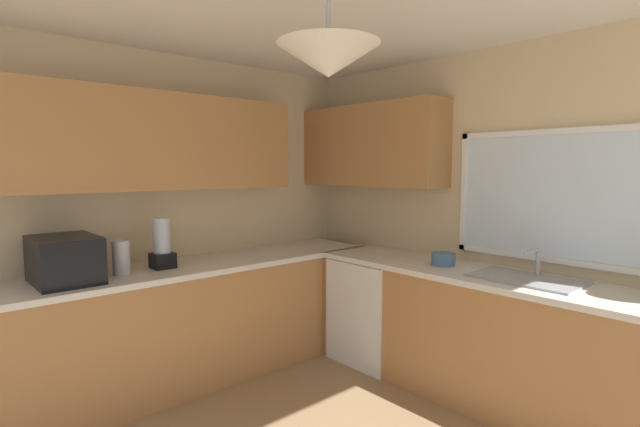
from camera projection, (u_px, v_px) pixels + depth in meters
The scene contains 9 objects.
room_shell at pixel (298, 137), 3.00m from camera, with size 4.20×3.89×2.54m.
counter_run_left at pixel (167, 328), 3.43m from camera, with size 0.65×3.50×0.90m.
counter_run_back at pixel (530, 349), 3.03m from camera, with size 3.29×0.65×0.90m.
dishwasher at pixel (376, 309), 3.96m from camera, with size 0.60×0.60×0.85m, color white.
microwave at pixel (65, 259), 2.94m from camera, with size 0.48×0.36×0.29m, color black.
kettle at pixel (121, 258), 3.15m from camera, with size 0.11×0.11×0.23m, color #B7B7BC.
sink_assembly at pixel (527, 278), 3.02m from camera, with size 0.66×0.40×0.19m.
bowl at pixel (443, 259), 3.47m from camera, with size 0.17×0.17×0.09m, color #4C7099.
blender_appliance at pixel (162, 246), 3.36m from camera, with size 0.15×0.15×0.36m.
Camera 1 is at (1.50, -1.38, 1.62)m, focal length 26.45 mm.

